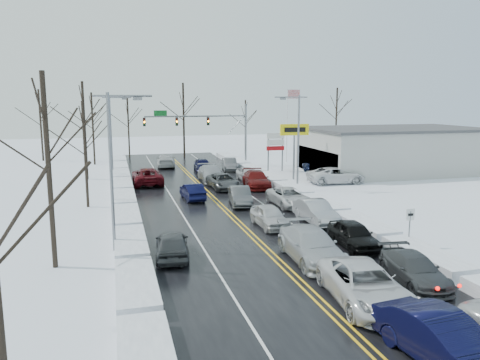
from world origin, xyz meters
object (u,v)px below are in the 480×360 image
object	(u,v)px
tires_plus_sign	(294,133)
dealership_building	(393,150)
oncoming_car_0	(193,199)
traffic_signal_mast	(208,124)
flagpole	(288,119)

from	to	relation	value
tires_plus_sign	dealership_building	size ratio (longest dim) A/B	0.29
tires_plus_sign	oncoming_car_0	bearing A→B (deg)	-149.06
traffic_signal_mast	dealership_building	size ratio (longest dim) A/B	0.65
flagpole	dealership_building	xyz separation A→B (m)	(8.80, -12.00, -3.27)
traffic_signal_mast	dealership_building	distance (m)	23.01
oncoming_car_0	tires_plus_sign	bearing A→B (deg)	-152.09
traffic_signal_mast	oncoming_car_0	world-z (taller)	traffic_signal_mast
traffic_signal_mast	flagpole	world-z (taller)	flagpole
traffic_signal_mast	oncoming_car_0	size ratio (longest dim) A/B	3.06
flagpole	dealership_building	distance (m)	15.24
flagpole	oncoming_car_0	xyz separation A→B (m)	(-17.02, -21.41, -5.93)
dealership_building	oncoming_car_0	world-z (taller)	dealership_building
tires_plus_sign	dealership_building	distance (m)	13.82
flagpole	dealership_building	size ratio (longest dim) A/B	0.49
traffic_signal_mast	oncoming_car_0	distance (m)	20.84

